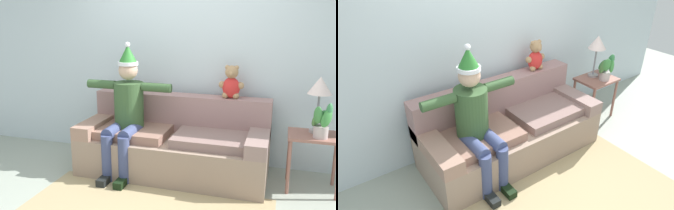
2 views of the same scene
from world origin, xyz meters
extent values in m
plane|color=#9AA294|center=(0.00, 0.00, 0.00)|extent=(10.00, 10.00, 0.00)
cube|color=silver|center=(0.00, 1.55, 1.35)|extent=(7.00, 0.10, 2.70)
cube|color=gray|center=(0.00, 0.98, 0.21)|extent=(2.13, 0.88, 0.43)
cube|color=gray|center=(0.00, 1.30, 0.65)|extent=(2.13, 0.24, 0.44)
cube|color=#9D7766|center=(-0.95, 0.98, 0.50)|extent=(0.22, 0.88, 0.15)
cube|color=gray|center=(0.95, 0.98, 0.50)|extent=(0.22, 0.88, 0.15)
cube|color=#8F6859|center=(-0.48, 0.93, 0.48)|extent=(0.85, 0.62, 0.10)
cube|color=#856863|center=(0.48, 0.93, 0.48)|extent=(0.85, 0.62, 0.10)
cylinder|color=#35542E|center=(-0.53, 0.96, 0.79)|extent=(0.34, 0.34, 0.52)
sphere|color=tan|center=(-0.53, 0.96, 1.19)|extent=(0.22, 0.22, 0.22)
cylinder|color=white|center=(-0.53, 0.96, 1.26)|extent=(0.23, 0.23, 0.04)
cone|color=#2A742B|center=(-0.53, 0.96, 1.37)|extent=(0.21, 0.21, 0.20)
sphere|color=white|center=(-0.53, 0.96, 1.47)|extent=(0.06, 0.06, 0.06)
cylinder|color=#3D4772|center=(-0.63, 0.76, 0.53)|extent=(0.14, 0.40, 0.14)
cylinder|color=#3D4772|center=(-0.63, 0.56, 0.26)|extent=(0.13, 0.13, 0.53)
cube|color=black|center=(-0.63, 0.48, 0.04)|extent=(0.10, 0.24, 0.08)
cylinder|color=#3D4772|center=(-0.43, 0.76, 0.53)|extent=(0.14, 0.40, 0.14)
cylinder|color=#3D4772|center=(-0.43, 0.56, 0.26)|extent=(0.13, 0.13, 0.53)
cube|color=black|center=(-0.43, 0.48, 0.04)|extent=(0.10, 0.24, 0.08)
cylinder|color=#35542E|center=(-0.87, 0.96, 1.01)|extent=(0.34, 0.10, 0.10)
cylinder|color=#35542E|center=(-0.19, 0.96, 1.01)|extent=(0.34, 0.10, 0.10)
ellipsoid|color=red|center=(0.59, 1.30, 0.99)|extent=(0.20, 0.16, 0.24)
sphere|color=tan|center=(0.59, 1.30, 1.17)|extent=(0.15, 0.15, 0.15)
sphere|color=tan|center=(0.59, 1.24, 1.16)|extent=(0.07, 0.07, 0.07)
sphere|color=tan|center=(0.54, 1.30, 1.22)|extent=(0.05, 0.05, 0.05)
sphere|color=tan|center=(0.65, 1.30, 1.22)|extent=(0.05, 0.05, 0.05)
sphere|color=tan|center=(0.49, 1.30, 1.02)|extent=(0.08, 0.08, 0.08)
sphere|color=tan|center=(0.53, 1.27, 0.90)|extent=(0.08, 0.08, 0.08)
sphere|color=tan|center=(0.70, 1.30, 1.02)|extent=(0.08, 0.08, 0.08)
sphere|color=tan|center=(0.65, 1.27, 0.90)|extent=(0.08, 0.08, 0.08)
cube|color=#915C4F|center=(1.51, 1.02, 0.59)|extent=(0.53, 0.42, 0.03)
cylinder|color=#915C4F|center=(1.27, 0.84, 0.29)|extent=(0.04, 0.04, 0.58)
cylinder|color=#915C4F|center=(1.74, 0.84, 0.29)|extent=(0.04, 0.04, 0.58)
cylinder|color=#915C4F|center=(1.27, 1.19, 0.29)|extent=(0.04, 0.04, 0.58)
cylinder|color=#915C4F|center=(1.74, 1.19, 0.29)|extent=(0.04, 0.04, 0.58)
cylinder|color=gray|center=(1.52, 1.10, 0.62)|extent=(0.14, 0.14, 0.03)
cylinder|color=gray|center=(1.52, 1.10, 0.83)|extent=(0.02, 0.02, 0.38)
cone|color=#F3D7D1|center=(1.52, 1.10, 1.10)|extent=(0.24, 0.24, 0.18)
cylinder|color=#BBAAA7|center=(1.55, 0.92, 0.67)|extent=(0.14, 0.14, 0.12)
ellipsoid|color=#378047|center=(1.61, 0.91, 0.89)|extent=(0.09, 0.16, 0.21)
ellipsoid|color=#398347|center=(1.57, 1.00, 0.80)|extent=(0.13, 0.15, 0.20)
ellipsoid|color=#467639|center=(1.50, 0.95, 0.80)|extent=(0.15, 0.12, 0.20)
ellipsoid|color=#3D843F|center=(1.51, 0.89, 0.85)|extent=(0.11, 0.14, 0.19)
ellipsoid|color=#3B883C|center=(1.58, 0.86, 0.82)|extent=(0.17, 0.14, 0.21)
cube|color=tan|center=(0.00, -0.01, 0.00)|extent=(2.35, 1.32, 0.01)
camera|label=1|loc=(1.17, -2.90, 1.81)|focal=39.96mm
camera|label=2|loc=(-1.78, -1.41, 2.37)|focal=32.39mm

